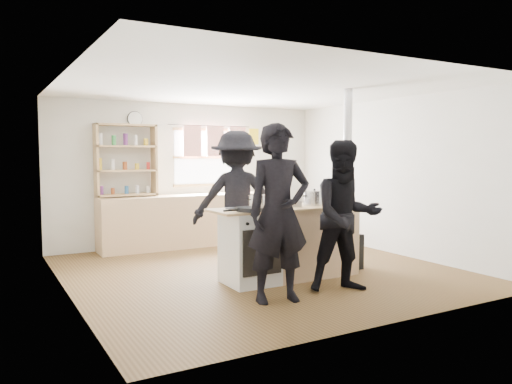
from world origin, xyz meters
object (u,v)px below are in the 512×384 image
(person_near_left, at_px, (279,213))
(person_far, at_px, (237,199))
(flue_heater, at_px, (346,222))
(stockpot_stove, at_px, (257,201))
(stockpot_counter, at_px, (314,198))
(skillet_greens, at_px, (250,209))
(person_near_right, at_px, (346,216))
(cooking_island, at_px, (290,242))
(thermos, at_px, (232,185))
(roast_tray, at_px, (287,203))
(bread_board, at_px, (339,200))

(person_near_left, relative_size, person_far, 1.00)
(flue_heater, relative_size, person_near_left, 1.29)
(stockpot_stove, xyz_separation_m, stockpot_counter, (0.81, -0.12, 0.02))
(stockpot_counter, relative_size, flue_heater, 0.12)
(stockpot_stove, relative_size, stockpot_counter, 0.76)
(skillet_greens, xyz_separation_m, person_near_right, (0.94, -0.63, -0.07))
(cooking_island, height_order, person_near_right, person_near_right)
(cooking_island, bearing_deg, thermos, 78.73)
(cooking_island, relative_size, roast_tray, 6.20)
(thermos, xyz_separation_m, bread_board, (0.23, -2.78, -0.06))
(stockpot_counter, bearing_deg, person_near_right, -101.06)
(flue_heater, distance_m, person_near_left, 1.91)
(thermos, relative_size, person_far, 0.14)
(cooking_island, distance_m, stockpot_counter, 0.69)
(thermos, xyz_separation_m, stockpot_counter, (-0.16, -2.75, -0.01))
(stockpot_stove, bearing_deg, flue_heater, -2.55)
(skillet_greens, xyz_separation_m, person_far, (0.42, 1.15, 0.01))
(thermos, bearing_deg, person_far, -114.73)
(person_near_right, xyz_separation_m, person_far, (-0.52, 1.79, 0.08))
(roast_tray, distance_m, stockpot_counter, 0.42)
(person_far, bearing_deg, stockpot_stove, 102.82)
(person_near_left, bearing_deg, skillet_greens, 103.40)
(person_far, bearing_deg, stockpot_counter, 147.72)
(cooking_island, relative_size, skillet_greens, 6.11)
(skillet_greens, distance_m, person_near_right, 1.13)
(skillet_greens, bearing_deg, flue_heater, 9.42)
(flue_heater, height_order, person_near_left, flue_heater)
(flue_heater, bearing_deg, stockpot_counter, -174.47)
(thermos, bearing_deg, person_near_right, -95.15)
(stockpot_counter, xyz_separation_m, person_near_right, (-0.17, -0.86, -0.14))
(cooking_island, height_order, stockpot_stove, stockpot_stove)
(thermos, height_order, roast_tray, thermos)
(roast_tray, bearing_deg, flue_heater, 1.33)
(roast_tray, distance_m, flue_heater, 1.06)
(skillet_greens, bearing_deg, person_near_right, -33.95)
(bread_board, bearing_deg, stockpot_stove, 173.20)
(stockpot_stove, xyz_separation_m, person_far, (0.12, 0.81, -0.04))
(thermos, relative_size, bread_board, 0.95)
(stockpot_counter, height_order, person_near_right, person_near_right)
(skillet_greens, bearing_deg, roast_tray, 20.58)
(roast_tray, relative_size, flue_heater, 0.13)
(stockpot_stove, distance_m, person_far, 0.82)
(roast_tray, height_order, person_far, person_far)
(stockpot_stove, bearing_deg, skillet_greens, -131.02)
(bread_board, height_order, person_near_left, person_near_left)
(cooking_island, bearing_deg, skillet_greens, -163.59)
(cooking_island, height_order, bread_board, bread_board)
(roast_tray, relative_size, bread_board, 1.10)
(stockpot_counter, height_order, person_near_left, person_near_left)
(bread_board, xyz_separation_m, person_near_right, (-0.56, -0.83, -0.10))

